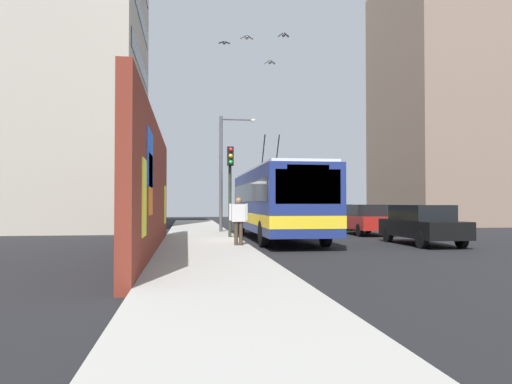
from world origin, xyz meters
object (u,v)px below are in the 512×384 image
Objects in this scene: city_bus at (276,201)px; pedestrian_at_curb at (239,217)px; parked_car_black at (422,224)px; street_lamp at (225,164)px; parked_car_red at (364,219)px; traffic_light at (230,176)px; parked_car_navy at (309,214)px; parked_car_white at (334,216)px.

city_bus is 7.00× the size of pedestrian_at_curb.
street_lamp is (7.72, 7.21, 2.90)m from parked_car_black.
city_bus is 5.97m from parked_car_red.
city_bus is 4.98m from street_lamp.
traffic_light is (4.16, -0.07, 1.72)m from pedestrian_at_curb.
parked_car_navy is 13.07m from street_lamp.
parked_car_white and parked_car_navy have the same top height.
parked_car_red is at bearing -180.00° from parked_car_white.
parked_car_red is 1.10× the size of traffic_light.
street_lamp reaches higher than parked_car_navy.
parked_car_red is (6.39, 0.00, -0.00)m from parked_car_black.
city_bus is 6.40m from parked_car_black.
traffic_light is (-15.00, 7.35, 2.03)m from parked_car_navy.
parked_car_navy is (14.62, -5.20, -0.94)m from city_bus.
street_lamp reaches higher than parked_car_red.
city_bus is 2.64× the size of parked_car_navy.
traffic_light reaches higher than parked_car_red.
parked_car_navy is at bearing -0.00° from parked_car_white.
traffic_light is at bearing 99.96° from city_bus.
city_bus is 2.60× the size of parked_car_black.
traffic_light is at bearing 113.27° from parked_car_red.
street_lamp is at bearing 145.55° from parked_car_navy.
street_lamp is at bearing -1.36° from pedestrian_at_curb.
parked_car_white is (5.37, 0.00, -0.00)m from parked_car_red.
parked_car_black is 8.28m from traffic_light.
traffic_light reaches higher than pedestrian_at_curb.
street_lamp reaches higher than pedestrian_at_curb.
parked_car_white is at bearing -40.76° from traffic_light.
pedestrian_at_curb reaches higher than parked_car_navy.
city_bus reaches higher than parked_car_navy.
parked_car_black is at bearing -180.00° from parked_car_red.
street_lamp is (-4.04, 7.21, 2.90)m from parked_car_white.
parked_car_red is at bearing 0.00° from parked_car_black.
parked_car_navy is (18.23, -0.00, 0.00)m from parked_car_black.
parked_car_red is 11.84m from parked_car_navy.
parked_car_white is at bearing 0.00° from parked_car_black.
traffic_light is 0.65× the size of street_lamp.
parked_car_black is (-3.61, -5.20, -0.94)m from city_bus.
parked_car_black is 0.74× the size of street_lamp.
parked_car_red and parked_car_navy have the same top height.
parked_car_black is 18.23m from parked_car_navy.
parked_car_white is 2.55× the size of pedestrian_at_curb.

